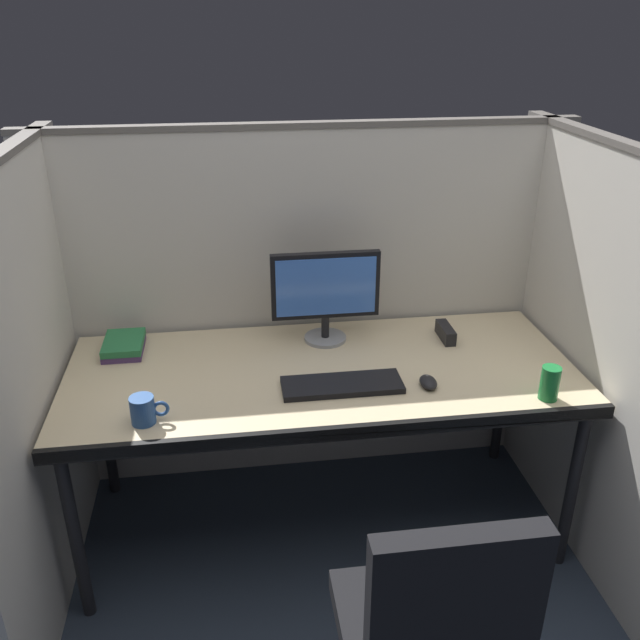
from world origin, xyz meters
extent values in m
plane|color=#2D3847|center=(0.00, 0.00, 0.00)|extent=(8.00, 8.00, 0.00)
cube|color=beige|center=(0.00, 0.74, 0.78)|extent=(2.20, 0.05, 1.55)
cube|color=#605B56|center=(0.00, 0.74, 1.56)|extent=(2.21, 0.06, 0.02)
cube|color=beige|center=(-0.99, 0.20, 0.78)|extent=(0.05, 1.40, 1.55)
cube|color=beige|center=(0.99, 0.20, 0.78)|extent=(0.05, 1.40, 1.55)
cube|color=#605B56|center=(0.99, 0.20, 1.56)|extent=(0.06, 1.41, 0.02)
cube|color=beige|center=(0.00, 0.30, 0.72)|extent=(1.90, 0.80, 0.04)
cube|color=black|center=(0.00, -0.09, 0.72)|extent=(1.90, 0.02, 0.05)
cylinder|color=black|center=(-0.89, -0.04, 0.35)|extent=(0.04, 0.04, 0.70)
cylinder|color=black|center=(0.89, -0.04, 0.35)|extent=(0.04, 0.04, 0.70)
cylinder|color=black|center=(-0.89, 0.64, 0.35)|extent=(0.04, 0.04, 0.70)
cylinder|color=black|center=(0.89, 0.64, 0.35)|extent=(0.04, 0.04, 0.70)
cube|color=black|center=(0.13, -0.66, 0.46)|extent=(0.44, 0.44, 0.07)
cube|color=black|center=(0.13, -0.85, 0.73)|extent=(0.40, 0.06, 0.48)
cylinder|color=gray|center=(0.05, 0.54, 0.75)|extent=(0.17, 0.17, 0.01)
cylinder|color=black|center=(0.05, 0.54, 0.80)|extent=(0.03, 0.03, 0.09)
cube|color=black|center=(0.05, 0.54, 0.98)|extent=(0.43, 0.03, 0.27)
cube|color=#3F72D8|center=(0.05, 0.52, 0.98)|extent=(0.39, 0.01, 0.23)
cube|color=black|center=(0.05, 0.16, 0.75)|extent=(0.43, 0.15, 0.02)
ellipsoid|color=black|center=(0.36, 0.12, 0.76)|extent=(0.06, 0.10, 0.03)
cylinder|color=#59595B|center=(0.36, 0.14, 0.77)|extent=(0.01, 0.01, 0.01)
cube|color=#4C3366|center=(-0.75, 0.55, 0.75)|extent=(0.15, 0.21, 0.02)
cube|color=#26723F|center=(-0.75, 0.55, 0.78)|extent=(0.15, 0.21, 0.03)
cylinder|color=#264C8C|center=(-0.63, 0.03, 0.79)|extent=(0.08, 0.08, 0.09)
torus|color=#264C8C|center=(-0.57, 0.03, 0.79)|extent=(0.06, 0.01, 0.06)
cylinder|color=#197233|center=(0.75, -0.01, 0.80)|extent=(0.07, 0.07, 0.12)
cube|color=black|center=(0.54, 0.48, 0.77)|extent=(0.04, 0.15, 0.06)
camera|label=1|loc=(-0.31, -1.88, 1.98)|focal=37.79mm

